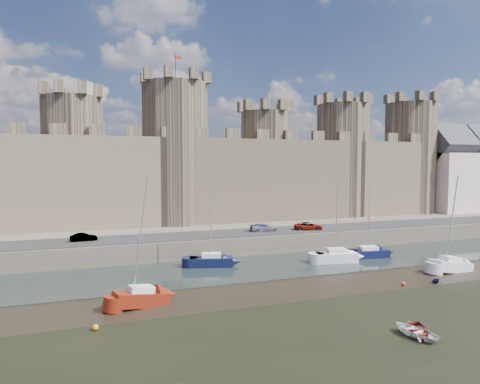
{
  "coord_description": "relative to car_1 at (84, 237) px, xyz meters",
  "views": [
    {
      "loc": [
        -11.75,
        -22.73,
        12.37
      ],
      "look_at": [
        4.07,
        22.0,
        9.22
      ],
      "focal_mm": 32.0,
      "sensor_mm": 36.0,
      "label": 1
    }
  ],
  "objects": [
    {
      "name": "quay",
      "position": [
        12.57,
        25.58,
        -1.8
      ],
      "size": [
        160.0,
        60.0,
        2.5
      ],
      "primitive_type": "cube",
      "color": "#4C443A",
      "rests_on": "ground"
    },
    {
      "name": "ground",
      "position": [
        12.57,
        -34.42,
        -3.05
      ],
      "size": [
        160.0,
        160.0,
        0.0
      ],
      "primitive_type": "plane",
      "color": "black",
      "rests_on": "ground"
    },
    {
      "name": "buoy_3",
      "position": [
        30.74,
        -22.42,
        -2.85
      ],
      "size": [
        0.4,
        0.4,
        0.4
      ],
      "primitive_type": "sphere",
      "color": "#FF460B",
      "rests_on": "ground"
    },
    {
      "name": "castle",
      "position": [
        11.94,
        13.58,
        8.63
      ],
      "size": [
        108.5,
        11.0,
        29.0
      ],
      "color": "#42382B",
      "rests_on": "quay"
    },
    {
      "name": "dinghy_7",
      "position": [
        34.48,
        -22.89,
        -2.71
      ],
      "size": [
        1.44,
        1.3,
        0.67
      ],
      "primitive_type": "imported",
      "rotation": [
        1.57,
        0.0,
        1.74
      ],
      "color": "black",
      "rests_on": "ground"
    },
    {
      "name": "sailboat_1",
      "position": [
        14.42,
        -8.35,
        -2.24
      ],
      "size": [
        5.42,
        3.24,
        10.17
      ],
      "rotation": [
        0.0,
        0.0,
        -0.27
      ],
      "color": "black",
      "rests_on": "ground"
    },
    {
      "name": "buoy_1",
      "position": [
        1.02,
        -24.4,
        -2.81
      ],
      "size": [
        0.47,
        0.47,
        0.47
      ],
      "primitive_type": "sphere",
      "color": "orange",
      "rests_on": "ground"
    },
    {
      "name": "sailboat_3",
      "position": [
        35.23,
        -10.46,
        -2.31
      ],
      "size": [
        5.5,
        2.68,
        9.27
      ],
      "rotation": [
        0.0,
        0.0,
        -0.12
      ],
      "color": "black",
      "rests_on": "ground"
    },
    {
      "name": "car_1",
      "position": [
        0.0,
        0.0,
        0.0
      ],
      "size": [
        3.39,
        1.39,
        1.09
      ],
      "primitive_type": "imported",
      "rotation": [
        0.0,
        0.0,
        1.64
      ],
      "color": "gray",
      "rests_on": "quay"
    },
    {
      "name": "water_channel",
      "position": [
        12.57,
        -10.42,
        -3.01
      ],
      "size": [
        160.0,
        12.0,
        0.08
      ],
      "primitive_type": "cube",
      "color": "black",
      "rests_on": "ground"
    },
    {
      "name": "dinghy_2",
      "position": [
        22.63,
        -33.2,
        -2.71
      ],
      "size": [
        3.14,
        3.77,
        0.67
      ],
      "primitive_type": "imported",
      "rotation": [
        1.57,
        0.0,
        3.42
      ],
      "color": "silver",
      "rests_on": "ground"
    },
    {
      "name": "car_3",
      "position": [
        31.41,
        -1.21,
        0.04
      ],
      "size": [
        4.64,
        3.08,
        1.18
      ],
      "primitive_type": "imported",
      "rotation": [
        0.0,
        0.0,
        1.28
      ],
      "color": "gray",
      "rests_on": "quay"
    },
    {
      "name": "road",
      "position": [
        12.57,
        -0.42,
        -0.5
      ],
      "size": [
        160.0,
        7.0,
        0.1
      ],
      "primitive_type": "cube",
      "color": "black",
      "rests_on": "quay"
    },
    {
      "name": "dinghy_4",
      "position": [
        22.85,
        -33.2,
        -2.75
      ],
      "size": [
        3.14,
        3.48,
        0.59
      ],
      "primitive_type": "imported",
      "rotation": [
        1.57,
        0.0,
        5.8
      ],
      "color": "#660B0B",
      "rests_on": "ground"
    },
    {
      "name": "car_2",
      "position": [
        24.63,
        -0.29,
        0.05
      ],
      "size": [
        4.3,
        2.12,
        1.2
      ],
      "primitive_type": "imported",
      "rotation": [
        0.0,
        0.0,
        1.46
      ],
      "color": "gray",
      "rests_on": "quay"
    },
    {
      "name": "sailboat_2",
      "position": [
        29.74,
        -11.46,
        -2.18
      ],
      "size": [
        5.44,
        2.99,
        11.1
      ],
      "rotation": [
        0.0,
        0.0,
        -0.2
      ],
      "color": "white",
      "rests_on": "ground"
    },
    {
      "name": "sailboat_5",
      "position": [
        39.79,
        -19.58,
        -2.26
      ],
      "size": [
        5.24,
        2.32,
        11.06
      ],
      "rotation": [
        0.0,
        0.0,
        0.06
      ],
      "color": "silver",
      "rests_on": "ground"
    },
    {
      "name": "sailboat_4",
      "position": [
        4.89,
        -19.86,
        -2.25
      ],
      "size": [
        5.07,
        2.98,
        11.12
      ],
      "rotation": [
        0.0,
        0.0,
        0.25
      ],
      "color": "#66180B",
      "rests_on": "ground"
    }
  ]
}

